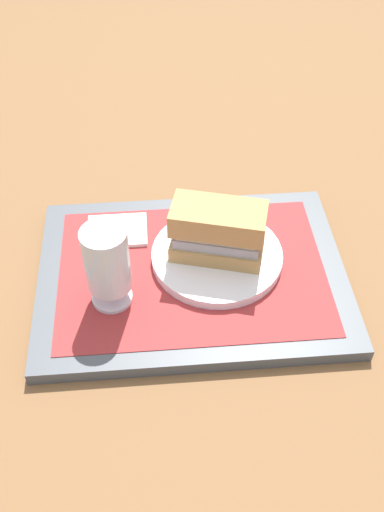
{
  "coord_description": "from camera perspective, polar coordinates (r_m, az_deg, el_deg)",
  "views": [
    {
      "loc": [
        0.05,
        0.58,
        0.65
      ],
      "look_at": [
        0.0,
        0.0,
        0.05
      ],
      "focal_mm": 41.65,
      "sensor_mm": 36.0,
      "label": 1
    }
  ],
  "objects": [
    {
      "name": "ground_plane",
      "position": [
        0.87,
        0.0,
        -2.3
      ],
      "size": [
        3.0,
        3.0,
        0.0
      ],
      "primitive_type": "plane",
      "color": "brown"
    },
    {
      "name": "tray",
      "position": [
        0.86,
        0.0,
        -1.86
      ],
      "size": [
        0.44,
        0.32,
        0.02
      ],
      "primitive_type": "cube",
      "color": "#4C5156",
      "rests_on": "ground_plane"
    },
    {
      "name": "napkin_folded",
      "position": [
        0.91,
        -7.18,
        2.43
      ],
      "size": [
        0.09,
        0.07,
        0.01
      ],
      "primitive_type": "cube",
      "color": "white",
      "rests_on": "placemat"
    },
    {
      "name": "placemat",
      "position": [
        0.85,
        0.0,
        -1.38
      ],
      "size": [
        0.38,
        0.27,
        0.0
      ],
      "primitive_type": "cube",
      "color": "#9E2D2D",
      "rests_on": "tray"
    },
    {
      "name": "sandwich",
      "position": [
        0.83,
        2.28,
        2.45
      ],
      "size": [
        0.14,
        0.1,
        0.08
      ],
      "rotation": [
        0.0,
        0.0,
        -0.27
      ],
      "color": "tan",
      "rests_on": "plate"
    },
    {
      "name": "plate",
      "position": [
        0.86,
        2.4,
        -0.0
      ],
      "size": [
        0.19,
        0.19,
        0.01
      ],
      "primitive_type": "cylinder",
      "color": "white",
      "rests_on": "placemat"
    },
    {
      "name": "beer_glass",
      "position": [
        0.77,
        -8.13,
        -0.84
      ],
      "size": [
        0.06,
        0.06,
        0.12
      ],
      "color": "silver",
      "rests_on": "placemat"
    }
  ]
}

